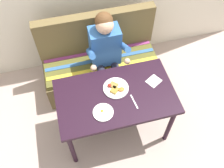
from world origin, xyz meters
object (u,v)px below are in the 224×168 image
couch (100,64)px  person (106,51)px  napkin (154,81)px  plate_breakfast (116,88)px  plate_eggs (103,112)px  fork (134,102)px  table (116,100)px

couch → person: bearing=-74.8°
couch → napkin: 0.91m
plate_breakfast → person: bearing=86.8°
couch → person: size_ratio=1.19×
plate_breakfast → napkin: size_ratio=1.88×
plate_eggs → fork: (0.32, 0.04, -0.01)m
napkin → fork: size_ratio=0.82×
plate_breakfast → plate_eggs: 0.30m
napkin → fork: 0.33m
person → napkin: (0.38, -0.52, -0.01)m
couch → fork: bearing=-80.0°
table → plate_breakfast: size_ratio=4.60×
person → napkin: 0.65m
napkin → person: bearing=126.2°
couch → plate_breakfast: couch is taller
person → napkin: bearing=-53.8°
person → table: bearing=-94.6°
table → couch: bearing=90.0°
couch → fork: (0.16, -0.88, 0.40)m
couch → napkin: (0.43, -0.70, 0.40)m
person → plate_breakfast: person is taller
plate_breakfast → couch: bearing=91.6°
table → napkin: 0.44m
plate_breakfast → plate_eggs: (-0.19, -0.24, -0.00)m
table → fork: size_ratio=7.06×
person → plate_eggs: size_ratio=6.10×
plate_eggs → couch: bearing=79.7°
couch → napkin: bearing=-58.4°
plate_breakfast → napkin: (0.41, -0.01, -0.01)m
table → fork: (0.16, -0.12, 0.08)m
person → plate_breakfast: 0.51m
table → couch: 0.83m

